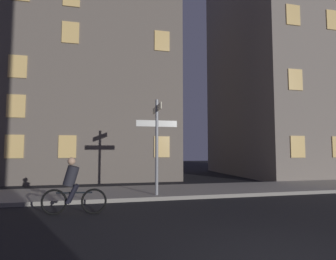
{
  "coord_description": "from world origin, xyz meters",
  "views": [
    {
      "loc": [
        -2.77,
        -3.77,
        1.82
      ],
      "look_at": [
        -0.45,
        6.34,
        2.59
      ],
      "focal_mm": 28.86,
      "sensor_mm": 36.0,
      "label": 1
    }
  ],
  "objects": [
    {
      "name": "building_right_block",
      "position": [
        11.64,
        14.17,
        9.04
      ],
      "size": [
        10.9,
        10.04,
        18.08
      ],
      "color": "slate",
      "rests_on": "ground_plane"
    },
    {
      "name": "sidewalk_kerb",
      "position": [
        0.0,
        7.52,
        0.07
      ],
      "size": [
        40.0,
        3.29,
        0.14
      ],
      "primitive_type": "cube",
      "color": "gray",
      "rests_on": "ground_plane"
    },
    {
      "name": "signpost",
      "position": [
        -0.89,
        6.31,
        2.31
      ],
      "size": [
        1.58,
        1.69,
        3.61
      ],
      "color": "gray",
      "rests_on": "sidewalk_kerb"
    },
    {
      "name": "cyclist",
      "position": [
        -3.68,
        4.4,
        0.75
      ],
      "size": [
        1.81,
        0.37,
        1.61
      ],
      "color": "black",
      "rests_on": "ground_plane"
    },
    {
      "name": "building_left_block",
      "position": [
        -4.77,
        14.86,
        6.7
      ],
      "size": [
        12.78,
        6.98,
        13.4
      ],
      "color": "#6B6056",
      "rests_on": "ground_plane"
    }
  ]
}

